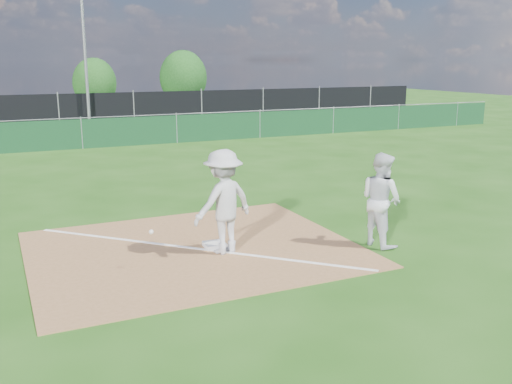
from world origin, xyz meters
TOP-DOWN VIEW (x-y plane):
  - ground at (0.00, 10.00)m, footprint 90.00×90.00m
  - infield_dirt at (0.00, 1.00)m, footprint 6.00×5.00m
  - foul_line at (0.00, 1.00)m, footprint 5.01×5.01m
  - green_fence at (0.00, 15.00)m, footprint 44.00×0.05m
  - black_fence at (0.00, 23.00)m, footprint 46.00×0.04m
  - parking_lot at (0.00, 28.00)m, footprint 46.00×9.00m
  - light_pole at (1.50, 22.70)m, footprint 0.16×0.16m
  - first_base at (0.40, 0.91)m, footprint 0.43×0.43m
  - play_at_first at (0.46, 0.58)m, footprint 2.20×1.06m
  - runner at (3.40, -0.25)m, footprint 0.80×0.97m
  - car_mid at (-0.64, 27.21)m, footprint 4.79×2.87m
  - car_right at (5.73, 27.98)m, footprint 5.40×3.77m
  - tree_mid at (3.80, 34.39)m, footprint 3.13×3.13m
  - tree_right at (10.45, 34.03)m, footprint 3.62×3.62m

SIDE VIEW (x-z plane):
  - ground at x=0.00m, z-range 0.00..0.00m
  - parking_lot at x=0.00m, z-range 0.00..0.01m
  - infield_dirt at x=0.00m, z-range 0.00..0.02m
  - foul_line at x=0.00m, z-range 0.02..0.03m
  - first_base at x=0.40m, z-range 0.02..0.10m
  - green_fence at x=0.00m, z-range 0.00..1.20m
  - car_right at x=5.73m, z-range 0.01..1.46m
  - car_mid at x=-0.64m, z-range 0.01..1.50m
  - black_fence at x=0.00m, z-range 0.00..1.80m
  - runner at x=3.40m, z-range 0.00..1.83m
  - play_at_first at x=0.46m, z-range 0.02..1.96m
  - tree_mid at x=3.80m, z-range 0.05..3.77m
  - tree_right at x=10.45m, z-range 0.06..4.35m
  - light_pole at x=1.50m, z-range 0.00..8.00m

